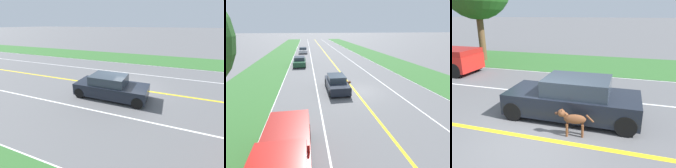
# 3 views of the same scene
# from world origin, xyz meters

# --- Properties ---
(ground_plane) EXTENTS (400.00, 400.00, 0.00)m
(ground_plane) POSITION_xyz_m (0.00, 0.00, 0.00)
(ground_plane) COLOR #5B5B5E
(centre_divider_line) EXTENTS (0.18, 160.00, 0.01)m
(centre_divider_line) POSITION_xyz_m (0.00, 0.00, 0.00)
(centre_divider_line) COLOR yellow
(centre_divider_line) RESTS_ON ground
(lane_edge_line_right) EXTENTS (0.14, 160.00, 0.01)m
(lane_edge_line_right) POSITION_xyz_m (7.00, 0.00, 0.00)
(lane_edge_line_right) COLOR white
(lane_edge_line_right) RESTS_ON ground
(lane_edge_line_left) EXTENTS (0.14, 160.00, 0.01)m
(lane_edge_line_left) POSITION_xyz_m (-7.00, 0.00, 0.00)
(lane_edge_line_left) COLOR white
(lane_edge_line_left) RESTS_ON ground
(lane_dash_same_dir) EXTENTS (0.10, 160.00, 0.01)m
(lane_dash_same_dir) POSITION_xyz_m (3.50, 0.00, 0.00)
(lane_dash_same_dir) COLOR white
(lane_dash_same_dir) RESTS_ON ground
(lane_dash_oncoming) EXTENTS (0.10, 160.00, 0.01)m
(lane_dash_oncoming) POSITION_xyz_m (-3.50, 0.00, 0.00)
(lane_dash_oncoming) COLOR white
(lane_dash_oncoming) RESTS_ON ground
(grass_verge_right) EXTENTS (6.00, 160.00, 0.03)m
(grass_verge_right) POSITION_xyz_m (10.00, 0.00, 0.01)
(grass_verge_right) COLOR #33662D
(grass_verge_right) RESTS_ON ground
(grass_verge_left) EXTENTS (6.00, 160.00, 0.03)m
(grass_verge_left) POSITION_xyz_m (-10.00, 0.00, 0.01)
(grass_verge_left) COLOR #33662D
(grass_verge_left) RESTS_ON ground
(ego_car) EXTENTS (1.82, 4.44, 1.41)m
(ego_car) POSITION_xyz_m (1.65, -0.70, 0.66)
(ego_car) COLOR black
(ego_car) RESTS_ON ground
(dog) EXTENTS (0.35, 1.13, 0.84)m
(dog) POSITION_xyz_m (0.44, -0.97, 0.53)
(dog) COLOR brown
(dog) RESTS_ON ground
(pickup_truck) EXTENTS (2.01, 5.39, 1.92)m
(pickup_truck) POSITION_xyz_m (5.30, 9.04, 0.97)
(pickup_truck) COLOR red
(pickup_truck) RESTS_ON ground
(car_trailing_near) EXTENTS (1.84, 4.80, 1.34)m
(car_trailing_near) POSITION_xyz_m (5.42, -12.93, 0.63)
(car_trailing_near) COLOR #1E472D
(car_trailing_near) RESTS_ON ground
(car_trailing_mid) EXTENTS (1.93, 4.27, 1.30)m
(car_trailing_mid) POSITION_xyz_m (5.08, -27.36, 0.61)
(car_trailing_mid) COLOR silver
(car_trailing_mid) RESTS_ON ground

